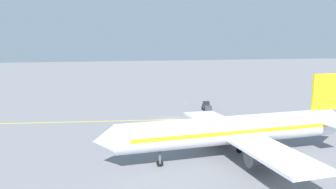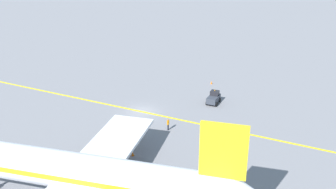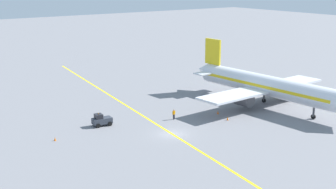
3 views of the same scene
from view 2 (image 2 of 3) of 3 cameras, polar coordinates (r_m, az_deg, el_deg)
name	(u,v)px [view 2 (image 2 of 3)]	position (r m, az deg, el deg)	size (l,w,h in m)	color
ground_plane	(142,112)	(59.41, -3.80, -2.51)	(400.00, 400.00, 0.00)	slate
apron_yellow_centreline	(142,112)	(59.41, -3.80, -2.51)	(0.40, 120.00, 0.01)	yellow
airplane_at_gate	(79,173)	(38.95, -12.86, -10.98)	(28.26, 35.53, 10.60)	silver
baggage_tug_dark	(214,98)	(62.33, 6.64, -0.51)	(3.12, 1.98, 2.11)	#333842
ground_crew_worker	(168,124)	(53.45, 0.01, -4.29)	(0.58, 0.24, 1.68)	#23232D
traffic_cone_near_nose	(211,83)	(70.78, 6.32, 1.74)	(0.32, 0.32, 0.55)	orange
traffic_cone_mid_apron	(110,145)	(50.06, -8.38, -7.30)	(0.32, 0.32, 0.55)	orange
traffic_cone_by_wingtip	(133,154)	(47.92, -5.14, -8.57)	(0.32, 0.32, 0.55)	orange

